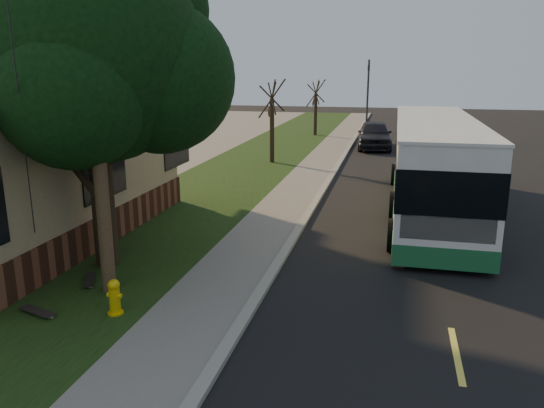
# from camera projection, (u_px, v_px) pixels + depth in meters

# --- Properties ---
(ground) EXTENTS (120.00, 120.00, 0.00)m
(ground) POSITION_uv_depth(u_px,v_px,m) (239.00, 330.00, 10.21)
(ground) COLOR black
(ground) RESTS_ON ground
(road) EXTENTS (8.00, 80.00, 0.01)m
(road) POSITION_uv_depth(u_px,v_px,m) (427.00, 210.00, 18.77)
(road) COLOR black
(road) RESTS_ON ground
(curb) EXTENTS (0.25, 80.00, 0.12)m
(curb) POSITION_uv_depth(u_px,v_px,m) (315.00, 202.00, 19.63)
(curb) COLOR gray
(curb) RESTS_ON ground
(sidewalk) EXTENTS (2.00, 80.00, 0.08)m
(sidewalk) POSITION_uv_depth(u_px,v_px,m) (289.00, 201.00, 19.85)
(sidewalk) COLOR slate
(sidewalk) RESTS_ON ground
(grass_verge) EXTENTS (5.00, 80.00, 0.07)m
(grass_verge) POSITION_uv_depth(u_px,v_px,m) (201.00, 197.00, 20.62)
(grass_verge) COLOR black
(grass_verge) RESTS_ON ground
(fire_hydrant) EXTENTS (0.32, 0.32, 0.74)m
(fire_hydrant) POSITION_uv_depth(u_px,v_px,m) (115.00, 297.00, 10.67)
(fire_hydrant) COLOR #E1B90B
(fire_hydrant) RESTS_ON grass_verge
(utility_pole) EXTENTS (2.86, 3.21, 9.07)m
(utility_pole) POSITION_uv_depth(u_px,v_px,m) (92.00, 82.00, 10.71)
(utility_pole) COLOR #473321
(utility_pole) RESTS_ON ground
(leafy_tree) EXTENTS (6.30, 6.00, 7.80)m
(leafy_tree) POSITION_uv_depth(u_px,v_px,m) (96.00, 56.00, 12.32)
(leafy_tree) COLOR black
(leafy_tree) RESTS_ON grass_verge
(bare_tree_near) EXTENTS (1.38, 1.21, 4.31)m
(bare_tree_near) POSITION_uv_depth(u_px,v_px,m) (272.00, 122.00, 27.41)
(bare_tree_near) COLOR black
(bare_tree_near) RESTS_ON grass_verge
(bare_tree_far) EXTENTS (1.38, 1.21, 4.03)m
(bare_tree_far) POSITION_uv_depth(u_px,v_px,m) (316.00, 108.00, 38.66)
(bare_tree_far) COLOR black
(bare_tree_far) RESTS_ON grass_verge
(traffic_signal) EXTENTS (0.18, 0.22, 5.50)m
(traffic_signal) POSITION_uv_depth(u_px,v_px,m) (368.00, 90.00, 41.38)
(traffic_signal) COLOR #2D2D30
(traffic_signal) RESTS_ON ground
(transit_bus) EXTENTS (2.77, 12.01, 3.25)m
(transit_bus) POSITION_uv_depth(u_px,v_px,m) (433.00, 164.00, 18.04)
(transit_bus) COLOR silver
(transit_bus) RESTS_ON ground
(skateboard_main) EXTENTS (0.58, 0.86, 0.08)m
(skateboard_main) POSITION_uv_depth(u_px,v_px,m) (90.00, 280.00, 12.29)
(skateboard_main) COLOR black
(skateboard_main) RESTS_ON grass_verge
(skateboard_spare) EXTENTS (0.94, 0.49, 0.09)m
(skateboard_spare) POSITION_uv_depth(u_px,v_px,m) (37.00, 311.00, 10.70)
(skateboard_spare) COLOR black
(skateboard_spare) RESTS_ON grass_verge
(distant_car) EXTENTS (2.35, 5.14, 1.71)m
(distant_car) POSITION_uv_depth(u_px,v_px,m) (374.00, 135.00, 32.97)
(distant_car) COLOR black
(distant_car) RESTS_ON ground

